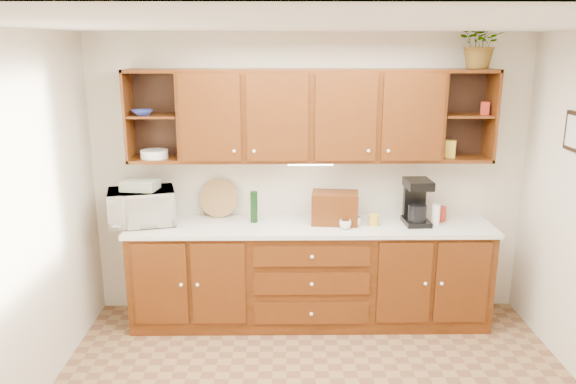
{
  "coord_description": "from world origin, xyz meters",
  "views": [
    {
      "loc": [
        -0.26,
        -3.33,
        2.49
      ],
      "look_at": [
        -0.2,
        1.15,
        1.31
      ],
      "focal_mm": 35.0,
      "sensor_mm": 36.0,
      "label": 1
    }
  ],
  "objects_px": {
    "bread_box": "(335,208)",
    "potted_plant": "(482,43)",
    "coffee_maker": "(417,202)",
    "microwave": "(142,207)"
  },
  "relations": [
    {
      "from": "bread_box",
      "to": "potted_plant",
      "type": "xyz_separation_m",
      "value": [
        1.22,
        0.08,
        1.42
      ]
    },
    {
      "from": "potted_plant",
      "to": "coffee_maker",
      "type": "bearing_deg",
      "value": -169.71
    },
    {
      "from": "microwave",
      "to": "potted_plant",
      "type": "xyz_separation_m",
      "value": [
        2.93,
        0.08,
        1.41
      ]
    },
    {
      "from": "microwave",
      "to": "bread_box",
      "type": "height_order",
      "value": "microwave"
    },
    {
      "from": "bread_box",
      "to": "potted_plant",
      "type": "height_order",
      "value": "potted_plant"
    },
    {
      "from": "coffee_maker",
      "to": "potted_plant",
      "type": "xyz_separation_m",
      "value": [
        0.49,
        0.09,
        1.37
      ]
    },
    {
      "from": "coffee_maker",
      "to": "microwave",
      "type": "bearing_deg",
      "value": 177.23
    },
    {
      "from": "bread_box",
      "to": "coffee_maker",
      "type": "height_order",
      "value": "coffee_maker"
    },
    {
      "from": "bread_box",
      "to": "microwave",
      "type": "bearing_deg",
      "value": -173.52
    },
    {
      "from": "bread_box",
      "to": "coffee_maker",
      "type": "distance_m",
      "value": 0.73
    }
  ]
}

